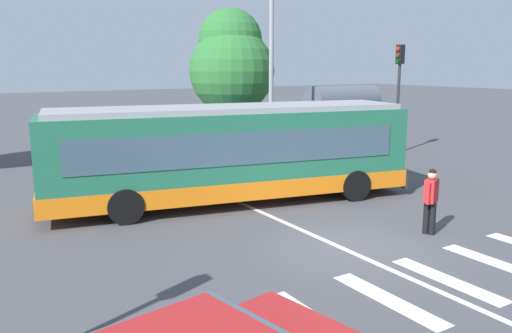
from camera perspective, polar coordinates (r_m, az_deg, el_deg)
The scene contains 13 objects.
ground_plane at distance 12.87m, azimuth 10.42°, elevation -8.56°, with size 160.00×160.00×0.00m, color #47474C.
city_transit_bus at distance 16.17m, azimuth -2.82°, elevation 1.48°, with size 11.75×4.79×3.06m.
pedestrian_crossing_street at distance 13.95m, azimuth 18.71°, elevation -3.27°, with size 0.54×0.39×1.72m.
parked_car_champagne at distance 24.92m, azimuth -19.36°, elevation 2.37°, with size 2.23×4.65×1.35m.
parked_car_red at distance 26.05m, azimuth -13.66°, elevation 3.04°, with size 1.93×4.53×1.35m.
parked_car_white at distance 26.89m, azimuth -8.20°, elevation 3.48°, with size 2.20×4.64×1.35m.
parked_car_blue at distance 27.79m, azimuth -2.58°, elevation 3.83°, with size 1.88×4.50×1.35m.
traffic_light_far_corner at distance 26.00m, azimuth 15.47°, elevation 8.95°, with size 0.33×0.32×5.24m.
bus_stop_shelter at distance 27.47m, azimuth 9.52°, elevation 7.07°, with size 4.10×1.54×3.25m.
twin_arm_street_lamp at distance 23.03m, azimuth 1.72°, elevation 15.45°, with size 4.52×0.32×9.92m.
background_tree_right at distance 30.69m, azimuth -2.74°, elevation 11.43°, with size 4.97×4.97×7.55m.
crosswalk_painted_stripes at distance 11.44m, azimuth 20.36°, elevation -11.64°, with size 7.19×2.61×0.01m.
lane_center_line at distance 14.15m, azimuth 4.04°, elevation -6.55°, with size 0.16×24.00×0.01m, color silver.
Camera 1 is at (-8.22, -8.92, 4.30)m, focal length 36.27 mm.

